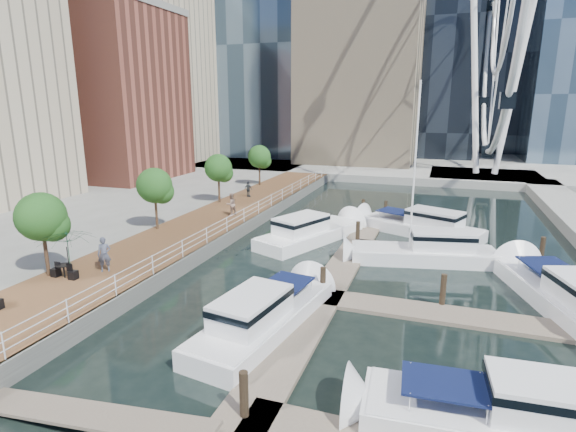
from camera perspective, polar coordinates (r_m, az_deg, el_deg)
The scene contains 13 objects.
ground at distance 18.84m, azimuth -11.65°, elevation -18.64°, with size 520.00×520.00×0.00m, color black.
boardwalk at distance 34.76m, azimuth -11.99°, elevation -2.32°, with size 6.00×60.00×1.00m, color brown.
seawall at distance 33.35m, azimuth -7.56°, elevation -2.82°, with size 0.25×60.00×1.00m, color #595954.
land_far at distance 116.19m, azimuth 14.99°, elevation 8.77°, with size 200.00×114.00×1.00m, color gray.
pier at distance 66.41m, azimuth 23.69°, elevation 4.51°, with size 14.00×12.00×1.00m, color gray.
railing at distance 33.11m, azimuth -7.77°, elevation -1.11°, with size 0.10×60.00×1.05m, color white, non-canonical shape.
floating_docks at distance 25.34m, azimuth 16.66°, elevation -8.84°, with size 16.00×34.00×2.60m.
midrise_condos at distance 58.34m, azimuth -28.24°, elevation 15.67°, with size 19.00×67.00×28.00m.
street_trees at distance 34.40m, azimuth -16.60°, elevation 3.72°, with size 2.60×42.60×4.60m.
pedestrian_near at distance 26.99m, azimuth -22.31°, elevation -4.53°, with size 0.72×0.47×1.97m, color #4A5063.
pedestrian_mid at distance 37.94m, azimuth -7.23°, elevation 1.50°, with size 0.92×0.72×1.89m, color gray.
pedestrian_far at distance 45.51m, azimuth -5.05°, elevation 3.43°, with size 0.93×0.39×1.58m, color #2E343A.
moored_yachts at distance 28.22m, azimuth 15.86°, elevation -7.49°, with size 22.51×36.99×11.50m.
Camera 1 is at (8.47, -13.49, 10.06)m, focal length 28.00 mm.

